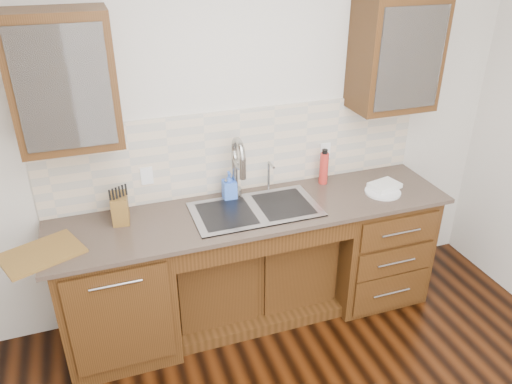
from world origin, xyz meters
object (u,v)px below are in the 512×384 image
object	(u,v)px
soap_bottle	(229,185)
plate	(383,192)
knife_block	(120,208)
cutting_board	(42,254)
water_bottle	(324,168)

from	to	relation	value
soap_bottle	plate	size ratio (longest dim) A/B	0.79
soap_bottle	plate	bearing A→B (deg)	-13.55
knife_block	cutting_board	distance (m)	0.54
water_bottle	knife_block	distance (m)	1.45
water_bottle	cutting_board	bearing A→B (deg)	-170.77
soap_bottle	plate	world-z (taller)	soap_bottle
knife_block	cutting_board	bearing A→B (deg)	-146.46
knife_block	soap_bottle	bearing A→B (deg)	11.20
cutting_board	plate	bearing A→B (deg)	0.78
water_bottle	plate	world-z (taller)	water_bottle
soap_bottle	knife_block	distance (m)	0.74
water_bottle	cutting_board	distance (m)	1.95
soap_bottle	cutting_board	xyz separation A→B (m)	(-1.21, -0.31, -0.09)
water_bottle	knife_block	xyz separation A→B (m)	(-1.45, -0.07, -0.03)
soap_bottle	water_bottle	distance (m)	0.72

